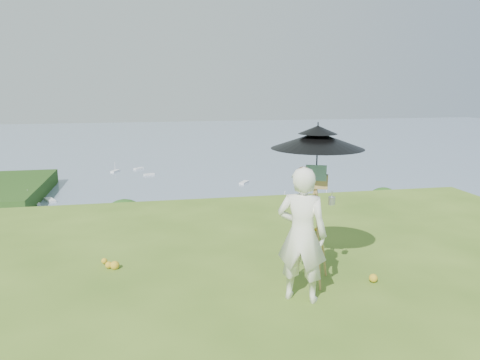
{
  "coord_description": "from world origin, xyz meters",
  "views": [
    {
      "loc": [
        -1.08,
        -4.07,
        2.76
      ],
      "look_at": [
        0.59,
        4.34,
        0.99
      ],
      "focal_mm": 35.0,
      "sensor_mm": 36.0,
      "label": 1
    }
  ],
  "objects": [
    {
      "name": "field_easel",
      "position": [
        1.15,
        1.84,
        0.84
      ],
      "size": [
        0.84,
        0.84,
        1.69
      ],
      "primitive_type": null,
      "rotation": [
        0.0,
        0.0,
        -0.4
      ],
      "color": "#A17743",
      "rests_on": "ground"
    },
    {
      "name": "painter",
      "position": [
        0.8,
        1.34,
        0.88
      ],
      "size": [
        0.77,
        0.69,
        1.76
      ],
      "primitive_type": "imported",
      "rotation": [
        0.0,
        0.0,
        2.61
      ],
      "color": "white",
      "rests_on": "ground"
    },
    {
      "name": "harbor_town",
      "position": [
        0.0,
        75.0,
        -29.5
      ],
      "size": [
        110.0,
        22.0,
        5.0
      ],
      "primitive_type": null,
      "color": "beige",
      "rests_on": "shoreline_tier"
    },
    {
      "name": "wildflowers",
      "position": [
        0.0,
        0.25,
        0.06
      ],
      "size": [
        10.0,
        10.5,
        0.12
      ],
      "primitive_type": null,
      "color": "gold",
      "rests_on": "ground"
    },
    {
      "name": "shoreline_tier",
      "position": [
        0.0,
        75.0,
        -36.0
      ],
      "size": [
        170.0,
        28.0,
        8.0
      ],
      "primitive_type": "cube",
      "color": "gray",
      "rests_on": "bay_water"
    },
    {
      "name": "painter_cap",
      "position": [
        0.8,
        1.34,
        1.71
      ],
      "size": [
        0.27,
        0.28,
        0.1
      ],
      "primitive_type": null,
      "rotation": [
        0.0,
        0.0,
        -0.45
      ],
      "color": "#D07273",
      "rests_on": "painter"
    },
    {
      "name": "moored_boats",
      "position": [
        -12.5,
        161.0,
        -33.65
      ],
      "size": [
        140.0,
        140.0,
        0.7
      ],
      "primitive_type": null,
      "color": "white",
      "rests_on": "bay_water"
    },
    {
      "name": "slope_trees",
      "position": [
        0.0,
        35.0,
        -15.0
      ],
      "size": [
        110.0,
        50.0,
        6.0
      ],
      "primitive_type": null,
      "color": "#214915",
      "rests_on": "forest_slope"
    },
    {
      "name": "sun_umbrella",
      "position": [
        1.16,
        1.87,
        1.82
      ],
      "size": [
        1.7,
        1.7,
        0.87
      ],
      "primitive_type": null,
      "rotation": [
        0.0,
        0.0,
        -0.47
      ],
      "color": "black",
      "rests_on": "field_easel"
    },
    {
      "name": "bay_water",
      "position": [
        0.0,
        240.0,
        -34.0
      ],
      "size": [
        700.0,
        700.0,
        0.0
      ],
      "primitive_type": "plane",
      "color": "slate",
      "rests_on": "ground"
    }
  ]
}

